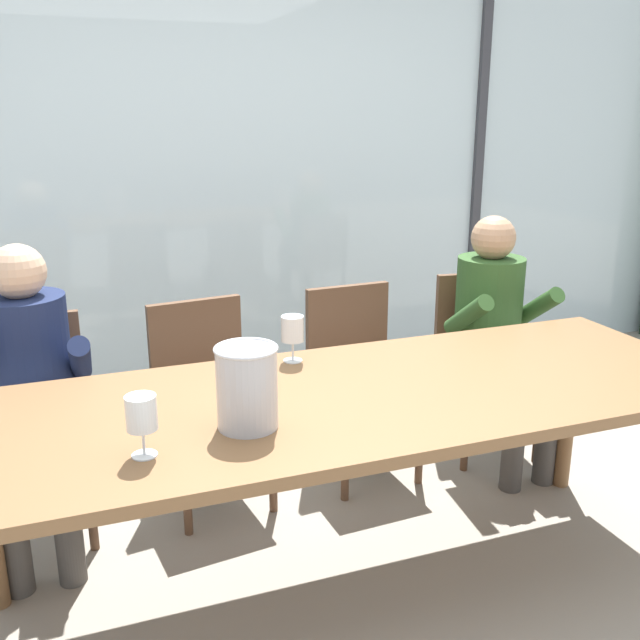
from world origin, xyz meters
The scene contains 14 objects.
ground centered at (0.00, 1.00, 0.00)m, with size 14.00×14.00×0.00m, color #9E9384.
window_glass_panel centered at (0.00, 2.12, 1.30)m, with size 7.80×0.03×2.60m, color silver.
window_mullion_right centered at (1.75, 2.10, 1.30)m, with size 0.06×0.06×2.60m, color #38383D.
hillside_vineyard centered at (0.00, 5.38, 0.95)m, with size 13.80×2.40×1.89m, color #386633.
dining_table centered at (0.00, 0.00, 0.70)m, with size 2.60×0.92×0.78m.
chair_near_curtain centered at (-1.05, 0.88, 0.51)m, with size 0.45×0.45×0.88m.
chair_left_of_center centered at (-0.34, 0.87, 0.51)m, with size 0.49×0.49×0.88m.
chair_center centered at (0.38, 0.88, 0.51)m, with size 0.46×0.46×0.88m.
chair_right_of_center centered at (1.07, 0.89, 0.51)m, with size 0.50×0.50×0.88m.
person_navy_polo centered at (-1.04, 0.73, 0.68)m, with size 0.46×0.61×1.20m.
person_olive_shirt centered at (1.04, 0.73, 0.68)m, with size 0.46×0.61×1.20m.
ice_bucket_primary centered at (-0.41, -0.13, 0.90)m, with size 0.19×0.19×0.25m.
wine_glass_by_left_taster centered at (-0.11, 0.36, 0.89)m, with size 0.08×0.08×0.17m.
wine_glass_near_bucket centered at (-0.72, -0.22, 0.90)m, with size 0.08×0.08×0.17m.
Camera 1 is at (-0.87, -1.99, 1.67)m, focal length 39.62 mm.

